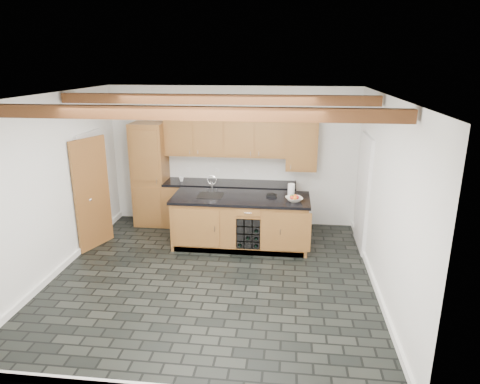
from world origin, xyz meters
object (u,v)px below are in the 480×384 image
object	(u,v)px
island	(241,221)
fruit_bowl	(294,199)
kitchen_scale	(272,195)
paper_towel	(291,190)

from	to	relation	value
island	fruit_bowl	bearing A→B (deg)	-7.86
kitchen_scale	fruit_bowl	distance (m)	0.46
island	paper_towel	bearing A→B (deg)	9.55
island	fruit_bowl	world-z (taller)	fruit_bowl
island	kitchen_scale	distance (m)	0.74
island	paper_towel	size ratio (longest dim) A/B	10.79
kitchen_scale	fruit_bowl	size ratio (longest dim) A/B	0.66
fruit_bowl	kitchen_scale	bearing A→B (deg)	150.16
paper_towel	kitchen_scale	bearing A→B (deg)	-171.59
island	kitchen_scale	xyz separation A→B (m)	(0.54, 0.10, 0.49)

